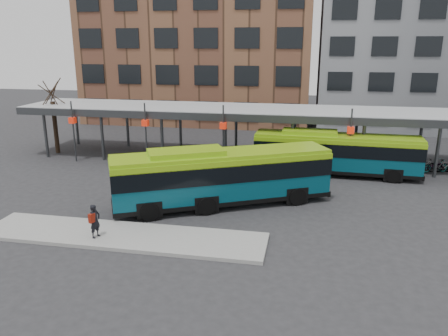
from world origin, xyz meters
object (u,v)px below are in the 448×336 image
at_px(tree, 55,125).
at_px(bus_front, 221,175).
at_px(pedestrian, 95,221).
at_px(bus_rear, 335,152).

xyz_separation_m(tree, bus_front, (16.35, -9.71, -0.64)).
distance_m(tree, pedestrian, 19.34).
relative_size(tree, bus_front, 0.45).
bearing_deg(tree, bus_front, -30.71).
distance_m(bus_rear, pedestrian, 17.83).
bearing_deg(tree, bus_rear, -5.24).
height_order(bus_front, bus_rear, bus_front).
xyz_separation_m(bus_rear, pedestrian, (-11.70, -13.44, -0.64)).
distance_m(bus_front, pedestrian, 7.70).
bearing_deg(bus_front, tree, 122.25).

